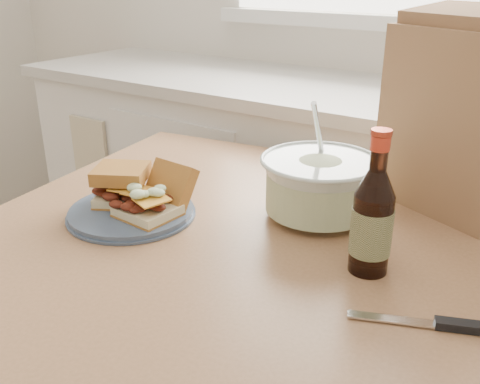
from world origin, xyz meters
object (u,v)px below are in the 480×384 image
Objects in this scene: coleslaw_bowl at (319,188)px; plate at (131,212)px; beer_bottle at (372,221)px; paper_bag at (461,121)px; dining_table at (233,284)px.

plate is at bearing -146.00° from coleslaw_bowl.
beer_bottle is (0.16, -0.14, 0.03)m from coleslaw_bowl.
paper_bag is at bearing 46.36° from coleslaw_bowl.
dining_table is 3.10× the size of paper_bag.
paper_bag is (0.31, 0.36, 0.30)m from dining_table.
plate is 0.38m from coleslaw_bowl.
plate is 1.03× the size of beer_bottle.
dining_table is 0.57m from paper_bag.
plate is at bearing 173.44° from beer_bottle.
paper_bag reaches higher than plate.
beer_bottle is at bearing -6.93° from dining_table.
dining_table is at bearing -106.99° from paper_bag.
beer_bottle is at bearing -41.05° from coleslaw_bowl.
coleslaw_bowl is (0.10, 0.15, 0.18)m from dining_table.
coleslaw_bowl is at bearing 34.00° from plate.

